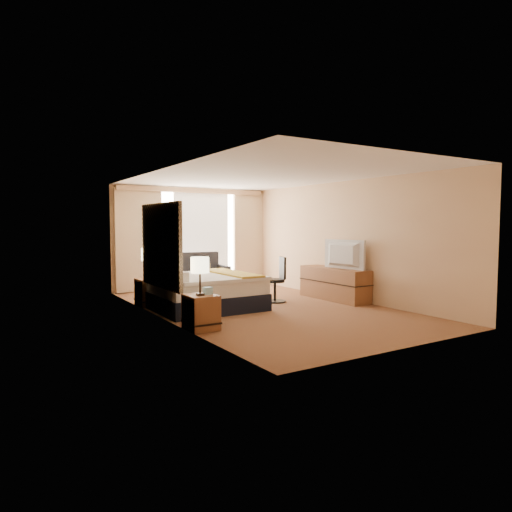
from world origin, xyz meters
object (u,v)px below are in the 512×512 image
media_dresser (334,284)px  bed (205,291)px  nightstand_left (201,312)px  desk_chair (277,282)px  lamp_left (200,266)px  nightstand_right (149,292)px  floor_lamp (156,243)px  television (341,254)px  loveseat (194,280)px  lamp_right (149,255)px

media_dresser → bed: bed is taller
nightstand_left → media_dresser: size_ratio=0.31×
media_dresser → nightstand_left: bearing=-164.2°
desk_chair → lamp_left: size_ratio=1.60×
nightstand_right → lamp_left: (-0.05, -2.58, 0.74)m
nightstand_left → floor_lamp: floor_lamp is taller
nightstand_right → media_dresser: 3.97m
bed → television: size_ratio=1.80×
nightstand_left → desk_chair: 2.88m
nightstand_right → desk_chair: bearing=-22.7°
media_dresser → loveseat: bearing=131.8°
floor_lamp → desk_chair: size_ratio=1.77×
nightstand_left → lamp_right: bearing=90.2°
loveseat → lamp_left: (-1.52, -3.62, 0.69)m
nightstand_left → lamp_right: lamp_right is taller
floor_lamp → television: (2.99, -3.08, -0.19)m
nightstand_left → lamp_left: size_ratio=0.92×
television → bed: bearing=68.9°
nightstand_left → nightstand_right: same height
floor_lamp → loveseat: bearing=-21.9°
media_dresser → desk_chair: 1.30m
bed → lamp_left: 1.96m
floor_lamp → lamp_right: (-0.67, -1.43, -0.17)m
media_dresser → bed: 2.93m
bed → lamp_right: lamp_right is taller
floor_lamp → lamp_left: bearing=-100.1°
bed → desk_chair: bearing=-3.1°
media_dresser → loveseat: (-2.23, 2.50, -0.03)m
media_dresser → bed: (-2.89, 0.50, -0.00)m
floor_lamp → bed: bearing=-86.2°
desk_chair → bed: bearing=-164.5°
bed → lamp_right: size_ratio=3.12×
nightstand_right → loveseat: bearing=35.4°
nightstand_left → lamp_left: (-0.05, -0.08, 0.74)m
nightstand_left → floor_lamp: 4.04m
floor_lamp → desk_chair: (1.81, -2.41, -0.78)m
media_dresser → floor_lamp: 4.24m
floor_lamp → lamp_right: floor_lamp is taller
lamp_left → lamp_right: size_ratio=0.96×
desk_chair → media_dresser: bearing=-0.1°
loveseat → desk_chair: loveseat is taller
nightstand_right → television: television is taller
desk_chair → nightstand_left: bearing=-130.7°
lamp_left → lamp_right: bearing=89.1°
floor_lamp → desk_chair: 3.11m
loveseat → floor_lamp: (-0.82, 0.33, 0.89)m
nightstand_right → floor_lamp: size_ratio=0.32×
nightstand_right → lamp_right: bearing=-98.7°
desk_chair → lamp_left: (-2.52, -1.55, 0.59)m
lamp_left → nightstand_right: bearing=88.9°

